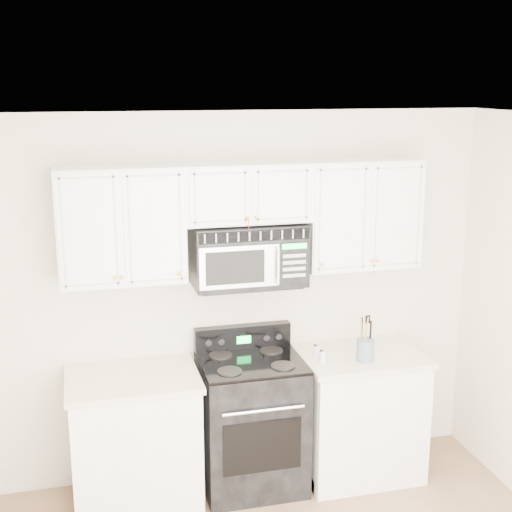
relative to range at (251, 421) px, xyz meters
name	(u,v)px	position (x,y,z in m)	size (l,w,h in m)	color
room	(324,402)	(-0.01, -1.46, 0.82)	(3.51, 3.51, 2.61)	#886D4D
base_cabinet_left	(135,444)	(-0.81, -0.02, -0.06)	(0.86, 0.65, 0.92)	silver
base_cabinet_right	(358,417)	(0.79, -0.02, -0.06)	(0.86, 0.65, 0.92)	silver
range	(251,421)	(0.00, 0.00, 0.00)	(0.69, 0.64, 1.10)	black
upper_cabinets	(245,213)	(-0.01, 0.13, 1.45)	(2.44, 0.37, 0.75)	silver
microwave	(248,254)	(0.01, 0.10, 1.17)	(0.75, 0.43, 0.42)	black
utensil_crock	(365,349)	(0.77, -0.16, 0.52)	(0.12, 0.12, 0.33)	slate
shaker_salt	(323,356)	(0.47, -0.13, 0.49)	(0.04, 0.04, 0.10)	silver
shaker_pepper	(317,350)	(0.47, -0.01, 0.49)	(0.04, 0.04, 0.10)	silver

